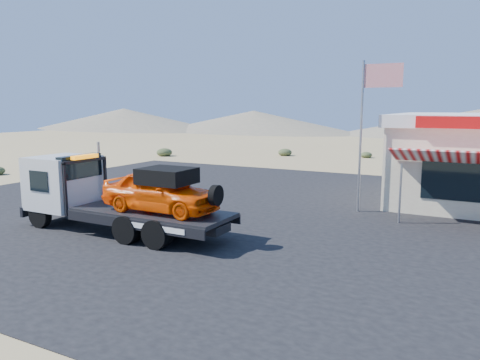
{
  "coord_description": "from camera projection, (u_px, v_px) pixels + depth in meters",
  "views": [
    {
      "loc": [
        9.18,
        -14.19,
        4.27
      ],
      "look_at": [
        1.0,
        1.22,
        1.5
      ],
      "focal_mm": 35.0,
      "sensor_mm": 36.0,
      "label": 1
    }
  ],
  "objects": [
    {
      "name": "distant_hills",
      "position": [
        346.0,
        122.0,
        69.64
      ],
      "size": [
        126.0,
        48.0,
        4.2
      ],
      "color": "#726B59",
      "rests_on": "ground"
    },
    {
      "name": "desert_scrub",
      "position": [
        105.0,
        162.0,
        33.41
      ],
      "size": [
        25.29,
        33.97,
        0.72
      ],
      "color": "#303E21",
      "rests_on": "ground"
    },
    {
      "name": "flagpole",
      "position": [
        367.0,
        119.0,
        18.35
      ],
      "size": [
        1.55,
        0.1,
        6.0
      ],
      "color": "#99999E",
      "rests_on": "asphalt_lot"
    },
    {
      "name": "asphalt_lot",
      "position": [
        282.0,
        212.0,
        18.99
      ],
      "size": [
        32.0,
        24.0,
        0.02
      ],
      "primitive_type": "cube",
      "color": "black",
      "rests_on": "ground"
    },
    {
      "name": "ground",
      "position": [
        201.0,
        223.0,
        17.3
      ],
      "size": [
        120.0,
        120.0,
        0.0
      ],
      "primitive_type": "plane",
      "color": "#9D8559",
      "rests_on": "ground"
    },
    {
      "name": "tow_truck",
      "position": [
        118.0,
        192.0,
        15.78
      ],
      "size": [
        7.68,
        2.28,
        2.57
      ],
      "color": "black",
      "rests_on": "asphalt_lot"
    }
  ]
}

